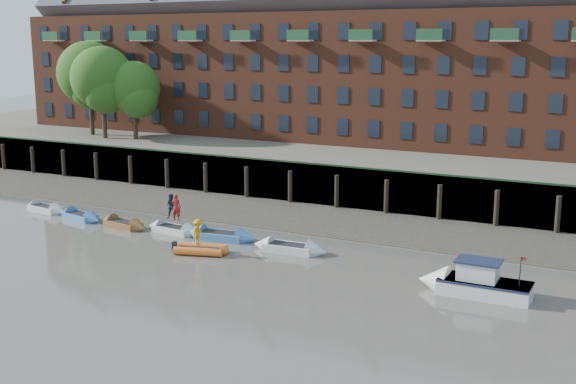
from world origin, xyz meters
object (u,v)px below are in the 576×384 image
Objects in this scene: motor_launch at (466,282)px; rowboat_2 at (124,224)px; rowboat_4 at (221,236)px; person_rib_crew at (198,232)px; rowboat_1 at (80,216)px; rowboat_3 at (174,230)px; rowboat_5 at (290,248)px; person_rower_a at (176,207)px; rowboat_0 at (45,209)px; person_rower_b at (172,206)px; rib_tender at (203,249)px.

rowboat_2 is at bearing -6.16° from motor_launch.
person_rib_crew is (0.51, -3.25, 1.08)m from rowboat_4.
rowboat_3 is (8.18, 0.12, 0.01)m from rowboat_1.
rowboat_3 is at bearing -8.45° from motor_launch.
rowboat_5 is (12.85, 0.09, 0.03)m from rowboat_2.
rowboat_5 reaches higher than rowboat_3.
rowboat_4 is 5.25m from rowboat_5.
person_rower_a reaches higher than person_rib_crew.
rowboat_0 is 12.06m from person_rower_b.
rowboat_3 is 1.55m from person_rower_b.
motor_launch reaches higher than rowboat_5.
rowboat_4 is 4.27m from person_rower_b.
rib_tender is (-4.51, -2.71, -0.00)m from rowboat_5.
motor_launch is at bearing 3.51° from rowboat_2.
rowboat_0 is 2.76× the size of person_rib_crew.
rowboat_0 is 1.32× the size of rib_tender.
person_rower_b is at bearing -40.33° from person_rower_a.
rib_tender is at bearing -55.83° from person_rower_b.
rowboat_0 is 1.00× the size of rowboat_2.
rowboat_1 is (4.09, -0.64, -0.00)m from rowboat_0.
rowboat_3 is (12.27, -0.52, 0.00)m from rowboat_0.
person_rower_b is at bearing 143.30° from rowboat_3.
rib_tender is 2.09× the size of person_rib_crew.
rowboat_4 is 1.52× the size of rib_tender.
rowboat_0 is 17.07m from rib_tender.
rowboat_3 is at bearing 12.37° from rowboat_1.
rowboat_4 reaches higher than rowboat_0.
rowboat_1 is at bearing 162.33° from person_rower_b.
person_rower_a is at bearing 4.54° from rowboat_0.
person_rower_b is at bearing 172.18° from rowboat_5.
person_rower_b reaches higher than rib_tender.
rib_tender is 15.86m from motor_launch.
person_rower_b reaches higher than rowboat_0.
person_rower_a is (-3.51, 0.04, 1.50)m from rowboat_4.
rowboat_1 is 1.33× the size of rib_tender.
person_rower_a is 1.03× the size of person_rower_b.
rowboat_4 reaches higher than rowboat_2.
rowboat_3 is 5.40m from person_rib_crew.
rowboat_5 is (21.20, -0.88, 0.03)m from rowboat_0.
rowboat_3 is at bearing 15.44° from rowboat_2.
rowboat_5 is 5.62m from person_rib_crew.
rowboat_4 is (7.61, 0.51, 0.03)m from rowboat_2.
person_rib_crew reaches higher than rowboat_3.
rowboat_2 is 12.85m from rowboat_5.
person_rower_a reaches higher than rowboat_1.
rowboat_4 is 16.80m from motor_launch.
rowboat_4 is at bearing 12.36° from rowboat_1.
rowboat_3 is 1.34× the size of rib_tender.
rowboat_2 is 7.63m from rowboat_4.
person_rower_b is (7.87, 0.40, 1.50)m from rowboat_1.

